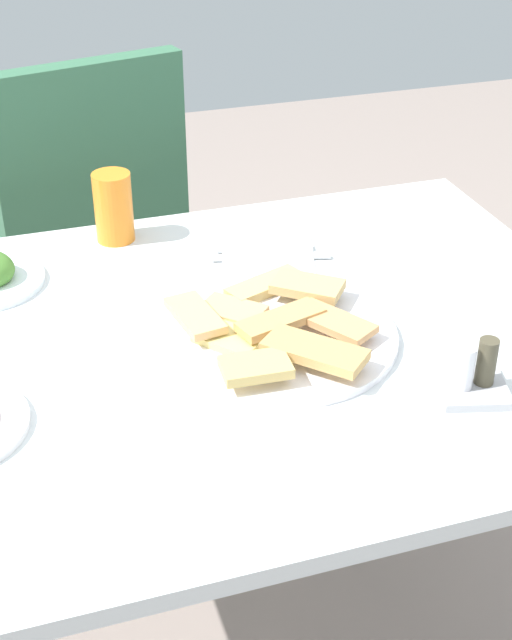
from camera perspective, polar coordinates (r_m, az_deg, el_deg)
dining_table at (r=1.36m, az=-0.99°, el=-3.70°), size 1.12×0.87×0.70m
dining_chair at (r=2.04m, az=-10.90°, el=5.56°), size 0.50×0.51×0.93m
pide_platter at (r=1.30m, az=1.33°, el=-0.66°), size 0.34×0.34×0.04m
soda_can at (r=1.58m, az=-8.95°, el=7.02°), size 0.09×0.09×0.12m
paper_napkin at (r=1.53m, az=0.75°, el=4.15°), size 0.19×0.19×0.00m
fork at (r=1.52m, az=0.96°, el=3.98°), size 0.20×0.06×0.00m
spoon at (r=1.55m, az=0.54°, el=4.57°), size 0.16×0.06×0.00m
condiment_caddy at (r=1.22m, az=13.53°, el=-3.51°), size 0.11×0.11×0.08m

